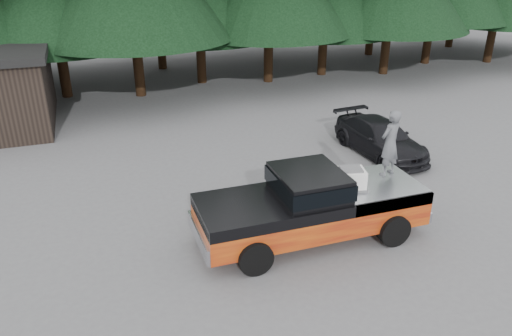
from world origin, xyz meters
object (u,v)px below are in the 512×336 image
object	(u,v)px
pickup_truck	(311,215)
man_on_bed	(390,143)
air_compressor	(350,179)
parked_car	(380,138)

from	to	relation	value
pickup_truck	man_on_bed	distance (m)	2.84
pickup_truck	air_compressor	xyz separation A→B (m)	(1.01, -0.09, 0.91)
pickup_truck	parked_car	world-z (taller)	pickup_truck
man_on_bed	air_compressor	bearing A→B (deg)	-3.92
man_on_bed	parked_car	xyz separation A→B (m)	(2.40, 4.03, -1.62)
air_compressor	parked_car	bearing A→B (deg)	63.39
air_compressor	man_on_bed	distance (m)	1.55
pickup_truck	air_compressor	distance (m)	1.36
man_on_bed	parked_car	distance (m)	4.96
air_compressor	man_on_bed	world-z (taller)	man_on_bed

